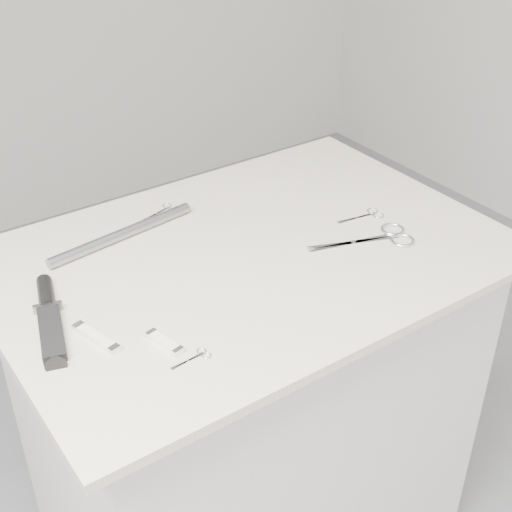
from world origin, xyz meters
TOP-DOWN VIEW (x-y plane):
  - plinth at (0.00, 0.00)m, footprint 0.90×0.60m
  - display_board at (0.00, 0.00)m, footprint 1.00×0.70m
  - large_shears at (0.25, -0.12)m, footprint 0.22×0.12m
  - embroidery_scissors_a at (0.29, -0.03)m, footprint 0.11×0.05m
  - embroidery_scissors_b at (-0.06, 0.24)m, footprint 0.09×0.05m
  - tiny_scissors at (-0.25, -0.22)m, footprint 0.07×0.03m
  - sheathed_knife at (-0.40, 0.02)m, footprint 0.10×0.23m
  - pocket_knife_a at (-0.36, -0.08)m, footprint 0.05×0.11m
  - pocket_knife_b at (-0.28, -0.16)m, footprint 0.03×0.08m
  - metal_rail at (-0.18, 0.19)m, footprint 0.33×0.07m

SIDE VIEW (x-z plane):
  - plinth at x=0.00m, z-range 0.00..0.90m
  - display_board at x=0.00m, z-range 0.90..0.92m
  - tiny_scissors at x=-0.25m, z-range 0.92..0.92m
  - embroidery_scissors_b at x=-0.06m, z-range 0.92..0.92m
  - embroidery_scissors_a at x=0.29m, z-range 0.92..0.92m
  - large_shears at x=0.25m, z-range 0.92..0.93m
  - pocket_knife_b at x=-0.28m, z-range 0.92..0.93m
  - pocket_knife_a at x=-0.36m, z-range 0.92..0.93m
  - sheathed_knife at x=-0.40m, z-range 0.91..0.94m
  - metal_rail at x=-0.18m, z-range 0.92..0.94m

